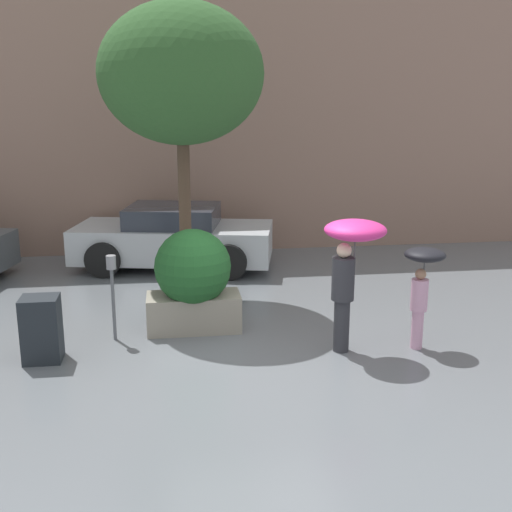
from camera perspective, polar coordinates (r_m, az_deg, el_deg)
ground_plane at (r=8.90m, az=-0.10°, el=-9.14°), size 40.00×40.00×0.00m
building_facade at (r=14.65m, az=-3.61°, el=12.11°), size 18.00×0.30×6.00m
planter_box at (r=9.75m, az=-5.62°, el=-2.00°), size 1.42×1.16×1.58m
person_adult at (r=8.82m, az=8.43°, el=0.30°), size 0.85×0.85×1.88m
person_child at (r=9.27m, az=14.57°, el=-1.75°), size 0.58×0.58×1.45m
parked_car_near at (r=13.41m, az=-7.34°, el=1.58°), size 4.29×2.53×1.30m
street_tree at (r=10.84m, az=-6.67°, el=15.72°), size 2.70×2.70×5.00m
parking_meter at (r=9.50m, az=-12.68°, el=-2.08°), size 0.14×0.14×1.28m
newspaper_box at (r=9.17m, az=-18.53°, el=-6.18°), size 0.50×0.44×0.90m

